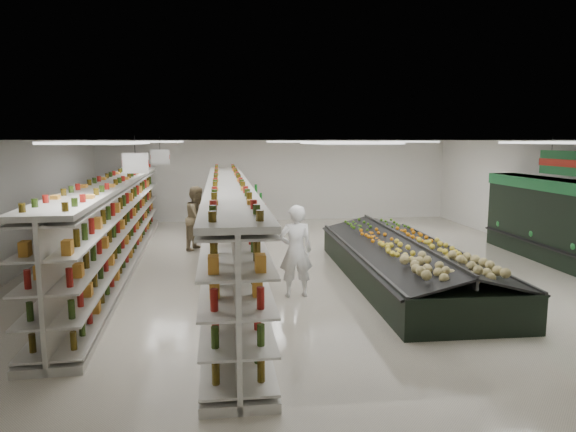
{
  "coord_description": "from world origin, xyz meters",
  "views": [
    {
      "loc": [
        -2.04,
        -12.54,
        3.2
      ],
      "look_at": [
        -0.4,
        0.71,
        1.23
      ],
      "focal_mm": 32.0,
      "sensor_mm": 36.0,
      "label": 1
    }
  ],
  "objects": [
    {
      "name": "floor",
      "position": [
        0.0,
        0.0,
        0.0
      ],
      "size": [
        16.0,
        16.0,
        0.0
      ],
      "primitive_type": "plane",
      "color": "beige",
      "rests_on": "ground"
    },
    {
      "name": "ceiling",
      "position": [
        0.0,
        0.0,
        3.2
      ],
      "size": [
        14.0,
        16.0,
        0.02
      ],
      "primitive_type": "cube",
      "color": "white",
      "rests_on": "wall_back"
    },
    {
      "name": "wall_back",
      "position": [
        0.0,
        8.0,
        1.6
      ],
      "size": [
        14.0,
        0.02,
        3.2
      ],
      "primitive_type": "cube",
      "color": "white",
      "rests_on": "floor"
    },
    {
      "name": "wall_front",
      "position": [
        0.0,
        -8.0,
        1.6
      ],
      "size": [
        14.0,
        0.02,
        3.2
      ],
      "primitive_type": "cube",
      "color": "white",
      "rests_on": "floor"
    },
    {
      "name": "wall_left",
      "position": [
        -7.0,
        0.0,
        1.6
      ],
      "size": [
        0.02,
        16.0,
        3.2
      ],
      "primitive_type": "cube",
      "color": "white",
      "rests_on": "floor"
    },
    {
      "name": "wall_right",
      "position": [
        7.0,
        0.0,
        1.6
      ],
      "size": [
        0.02,
        16.0,
        3.2
      ],
      "primitive_type": "cube",
      "color": "white",
      "rests_on": "floor"
    },
    {
      "name": "aisle_sign_near",
      "position": [
        -3.8,
        -2.0,
        2.75
      ],
      "size": [
        0.52,
        0.06,
        0.75
      ],
      "color": "white",
      "rests_on": "ceiling"
    },
    {
      "name": "aisle_sign_far",
      "position": [
        -3.8,
        2.0,
        2.75
      ],
      "size": [
        0.52,
        0.06,
        0.75
      ],
      "color": "white",
      "rests_on": "ceiling"
    },
    {
      "name": "gondola_left",
      "position": [
        -4.79,
        0.79,
        1.02
      ],
      "size": [
        1.54,
        12.86,
        2.22
      ],
      "rotation": [
        0.0,
        0.0,
        0.04
      ],
      "color": "beige",
      "rests_on": "floor"
    },
    {
      "name": "gondola_center",
      "position": [
        -1.97,
        -0.45,
        1.03
      ],
      "size": [
        1.1,
        12.97,
        2.25
      ],
      "rotation": [
        0.0,
        0.0,
        0.01
      ],
      "color": "beige",
      "rests_on": "floor"
    },
    {
      "name": "produce_island",
      "position": [
        2.0,
        -1.53,
        0.48
      ],
      "size": [
        2.62,
        7.06,
        1.05
      ],
      "rotation": [
        0.0,
        0.0,
        -0.01
      ],
      "color": "black",
      "rests_on": "floor"
    },
    {
      "name": "soda_endcap",
      "position": [
        -1.19,
        6.57,
        0.71
      ],
      "size": [
        1.36,
        1.15,
        1.47
      ],
      "rotation": [
        0.0,
        0.0,
        -0.39
      ],
      "color": "red",
      "rests_on": "floor"
    },
    {
      "name": "shopper_main",
      "position": [
        -0.63,
        -2.36,
        0.96
      ],
      "size": [
        0.72,
        0.49,
        1.91
      ],
      "primitive_type": "imported",
      "rotation": [
        0.0,
        0.0,
        3.19
      ],
      "color": "white",
      "rests_on": "floor"
    },
    {
      "name": "shopper_background",
      "position": [
        -2.86,
        2.6,
        0.94
      ],
      "size": [
        0.9,
        1.07,
        1.88
      ],
      "primitive_type": "imported",
      "rotation": [
        0.0,
        0.0,
        1.12
      ],
      "color": "tan",
      "rests_on": "floor"
    }
  ]
}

